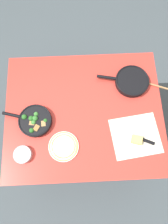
{
  "coord_description": "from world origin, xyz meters",
  "views": [
    {
      "loc": [
        0.02,
        0.43,
        2.23
      ],
      "look_at": [
        0.0,
        0.0,
        0.78
      ],
      "focal_mm": 32.0,
      "sensor_mm": 36.0,
      "label": 1
    }
  ],
  "objects_px": {
    "skillet_eggs": "(131,81)",
    "prep_bowl_steel": "(23,155)",
    "skillet_broccoli": "(35,121)",
    "dinner_plate_stack": "(64,146)",
    "wooden_spoon": "(149,84)",
    "grater_knife": "(141,139)",
    "cheese_block": "(137,140)"
  },
  "relations": [
    {
      "from": "cheese_block",
      "to": "skillet_broccoli",
      "type": "bearing_deg",
      "value": -13.12
    },
    {
      "from": "skillet_broccoli",
      "to": "dinner_plate_stack",
      "type": "distance_m",
      "value": 0.29
    },
    {
      "from": "skillet_broccoli",
      "to": "wooden_spoon",
      "type": "relative_size",
      "value": 0.99
    },
    {
      "from": "wooden_spoon",
      "to": "cheese_block",
      "type": "xyz_separation_m",
      "value": [
        0.16,
        0.44,
        0.01
      ]
    },
    {
      "from": "wooden_spoon",
      "to": "cheese_block",
      "type": "distance_m",
      "value": 0.47
    },
    {
      "from": "grater_knife",
      "to": "skillet_eggs",
      "type": "bearing_deg",
      "value": -63.22
    },
    {
      "from": "skillet_broccoli",
      "to": "skillet_eggs",
      "type": "distance_m",
      "value": 0.81
    },
    {
      "from": "skillet_eggs",
      "to": "wooden_spoon",
      "type": "bearing_deg",
      "value": -175.62
    },
    {
      "from": "grater_knife",
      "to": "prep_bowl_steel",
      "type": "relative_size",
      "value": 2.11
    },
    {
      "from": "dinner_plate_stack",
      "to": "skillet_eggs",
      "type": "bearing_deg",
      "value": -138.42
    },
    {
      "from": "grater_knife",
      "to": "dinner_plate_stack",
      "type": "distance_m",
      "value": 0.57
    },
    {
      "from": "skillet_broccoli",
      "to": "dinner_plate_stack",
      "type": "bearing_deg",
      "value": 152.25
    },
    {
      "from": "skillet_broccoli",
      "to": "skillet_eggs",
      "type": "relative_size",
      "value": 0.91
    },
    {
      "from": "skillet_eggs",
      "to": "wooden_spoon",
      "type": "relative_size",
      "value": 1.08
    },
    {
      "from": "grater_knife",
      "to": "dinner_plate_stack",
      "type": "relative_size",
      "value": 1.19
    },
    {
      "from": "cheese_block",
      "to": "skillet_eggs",
      "type": "bearing_deg",
      "value": -91.42
    },
    {
      "from": "cheese_block",
      "to": "prep_bowl_steel",
      "type": "relative_size",
      "value": 0.68
    },
    {
      "from": "skillet_eggs",
      "to": "grater_knife",
      "type": "xyz_separation_m",
      "value": [
        -0.02,
        0.46,
        -0.02
      ]
    },
    {
      "from": "skillet_broccoli",
      "to": "grater_knife",
      "type": "bearing_deg",
      "value": -176.76
    },
    {
      "from": "skillet_broccoli",
      "to": "dinner_plate_stack",
      "type": "height_order",
      "value": "skillet_broccoli"
    },
    {
      "from": "prep_bowl_steel",
      "to": "cheese_block",
      "type": "bearing_deg",
      "value": -175.21
    },
    {
      "from": "grater_knife",
      "to": "skillet_broccoli",
      "type": "bearing_deg",
      "value": 11.55
    },
    {
      "from": "skillet_eggs",
      "to": "wooden_spoon",
      "type": "xyz_separation_m",
      "value": [
        -0.15,
        0.02,
        -0.02
      ]
    },
    {
      "from": "skillet_eggs",
      "to": "dinner_plate_stack",
      "type": "relative_size",
      "value": 1.84
    },
    {
      "from": "skillet_eggs",
      "to": "dinner_plate_stack",
      "type": "distance_m",
      "value": 0.73
    },
    {
      "from": "skillet_broccoli",
      "to": "skillet_eggs",
      "type": "bearing_deg",
      "value": -143.77
    },
    {
      "from": "skillet_broccoli",
      "to": "cheese_block",
      "type": "height_order",
      "value": "skillet_broccoli"
    },
    {
      "from": "grater_knife",
      "to": "cheese_block",
      "type": "height_order",
      "value": "cheese_block"
    },
    {
      "from": "skillet_broccoli",
      "to": "prep_bowl_steel",
      "type": "bearing_deg",
      "value": 87.04
    },
    {
      "from": "cheese_block",
      "to": "wooden_spoon",
      "type": "bearing_deg",
      "value": -109.43
    },
    {
      "from": "skillet_eggs",
      "to": "prep_bowl_steel",
      "type": "distance_m",
      "value": 0.99
    },
    {
      "from": "skillet_broccoli",
      "to": "prep_bowl_steel",
      "type": "height_order",
      "value": "skillet_broccoli"
    }
  ]
}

